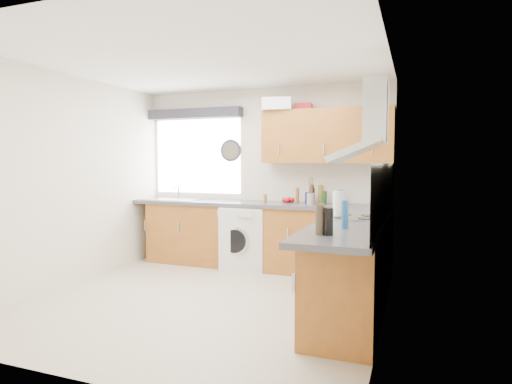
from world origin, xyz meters
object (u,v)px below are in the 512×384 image
at_px(oven, 354,266).
at_px(upper_cabinets, 327,136).
at_px(washing_machine, 243,238).
at_px(extractor_hood, 367,130).

distance_m(oven, upper_cabinets, 1.99).
bearing_deg(upper_cabinets, washing_machine, -168.44).
xyz_separation_m(oven, washing_machine, (-1.65, 1.10, 0.00)).
bearing_deg(extractor_hood, washing_machine, 147.85).
distance_m(oven, washing_machine, 1.98).
bearing_deg(oven, upper_cabinets, 112.54).
bearing_deg(extractor_hood, upper_cabinets, 116.13).
xyz_separation_m(oven, extractor_hood, (0.10, -0.00, 1.34)).
bearing_deg(oven, washing_machine, 146.31).
relative_size(extractor_hood, upper_cabinets, 0.46).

